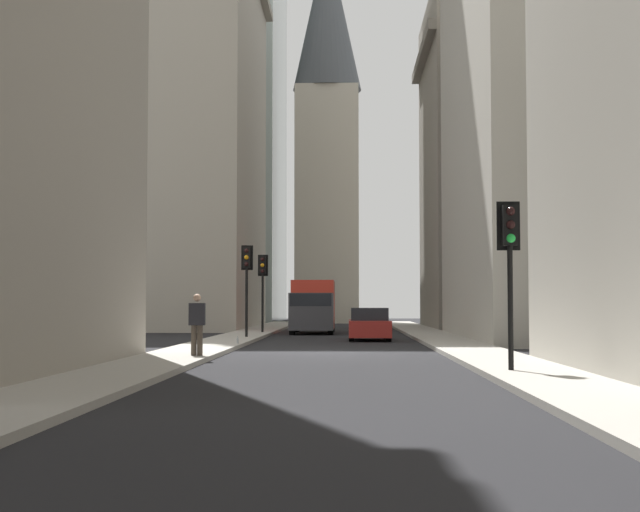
# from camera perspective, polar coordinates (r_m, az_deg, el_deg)

# --- Properties ---
(ground_plane) EXTENTS (135.00, 135.00, 0.00)m
(ground_plane) POSITION_cam_1_polar(r_m,az_deg,el_deg) (29.55, 0.88, -6.13)
(ground_plane) COLOR black
(sidewalk_right) EXTENTS (90.00, 2.20, 0.14)m
(sidewalk_right) POSITION_cam_1_polar(r_m,az_deg,el_deg) (29.95, -7.81, -5.93)
(sidewalk_right) COLOR #A8A399
(sidewalk_right) RESTS_ON ground_plane
(sidewalk_left) EXTENTS (90.00, 2.20, 0.14)m
(sidewalk_left) POSITION_cam_1_polar(r_m,az_deg,el_deg) (29.82, 9.61, -5.93)
(sidewalk_left) COLOR #A8A399
(sidewalk_left) RESTS_ON ground_plane
(building_left_far) EXTENTS (13.04, 10.50, 20.79)m
(building_left_far) POSITION_cam_1_polar(r_m,az_deg,el_deg) (59.06, 11.66, 5.61)
(building_left_far) COLOR gray
(building_left_far) RESTS_ON ground_plane
(building_left_midfar) EXTENTS (17.09, 10.50, 23.09)m
(building_left_midfar) POSITION_cam_1_polar(r_m,az_deg,el_deg) (43.06, 15.58, 10.45)
(building_left_midfar) COLOR #B7B2A5
(building_left_midfar) RESTS_ON ground_plane
(building_right_far) EXTENTS (17.53, 10.50, 26.27)m
(building_right_far) POSITION_cam_1_polar(r_m,az_deg,el_deg) (59.92, -9.01, 8.12)
(building_right_far) COLOR #A8A091
(building_right_far) RESTS_ON ground_plane
(church_spire) EXTENTS (5.70, 5.70, 32.76)m
(church_spire) POSITION_cam_1_polar(r_m,az_deg,el_deg) (76.30, 0.46, 8.73)
(church_spire) COLOR beige
(church_spire) RESTS_ON ground_plane
(delivery_truck) EXTENTS (6.46, 2.25, 2.84)m
(delivery_truck) POSITION_cam_1_polar(r_m,az_deg,el_deg) (48.59, -0.44, -3.19)
(delivery_truck) COLOR red
(delivery_truck) RESTS_ON ground_plane
(sedan_red) EXTENTS (4.30, 1.78, 1.42)m
(sedan_red) POSITION_cam_1_polar(r_m,az_deg,el_deg) (39.43, 3.13, -4.38)
(sedan_red) COLOR maroon
(sedan_red) RESTS_ON ground_plane
(traffic_light_foreground) EXTENTS (0.43, 0.52, 3.76)m
(traffic_light_foreground) POSITION_cam_1_polar(r_m,az_deg,el_deg) (20.47, 11.90, 0.66)
(traffic_light_foreground) COLOR black
(traffic_light_foreground) RESTS_ON sidewalk_left
(traffic_light_midblock) EXTENTS (0.43, 0.52, 4.05)m
(traffic_light_midblock) POSITION_cam_1_polar(r_m,az_deg,el_deg) (39.99, -4.66, -0.84)
(traffic_light_midblock) COLOR black
(traffic_light_midblock) RESTS_ON sidewalk_right
(traffic_light_far_junction) EXTENTS (0.43, 0.52, 3.98)m
(traffic_light_far_junction) POSITION_cam_1_polar(r_m,az_deg,el_deg) (46.37, -3.64, -1.21)
(traffic_light_far_junction) COLOR black
(traffic_light_far_junction) RESTS_ON sidewalk_right
(pedestrian) EXTENTS (0.26, 0.44, 1.74)m
(pedestrian) POSITION_cam_1_polar(r_m,az_deg,el_deg) (25.76, -7.78, -4.14)
(pedestrian) COLOR #473D33
(pedestrian) RESTS_ON sidewalk_right
(discarded_bottle) EXTENTS (0.07, 0.07, 0.27)m
(discarded_bottle) POSITION_cam_1_polar(r_m,az_deg,el_deg) (33.35, -5.23, -5.34)
(discarded_bottle) COLOR #999EA3
(discarded_bottle) RESTS_ON sidewalk_right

